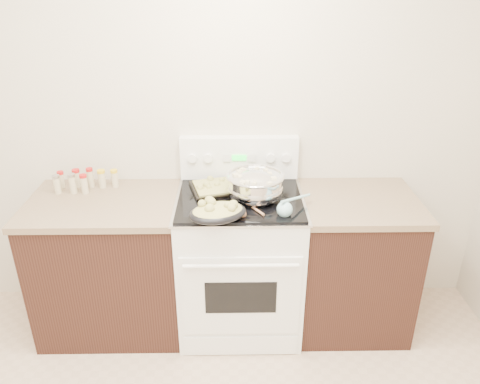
{
  "coord_description": "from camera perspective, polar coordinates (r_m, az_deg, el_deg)",
  "views": [
    {
      "loc": [
        0.31,
        -1.12,
        2.19
      ],
      "look_at": [
        0.35,
        1.37,
        1.0
      ],
      "focal_mm": 35.0,
      "sensor_mm": 36.0,
      "label": 1
    }
  ],
  "objects": [
    {
      "name": "mixing_bowl",
      "position": [
        2.77,
        1.86,
        0.67
      ],
      "size": [
        0.35,
        0.35,
        0.2
      ],
      "color": "silver",
      "rests_on": "kitchen_range"
    },
    {
      "name": "baking_sheet",
      "position": [
        2.92,
        -2.14,
        0.66
      ],
      "size": [
        0.45,
        0.36,
        0.06
      ],
      "color": "black",
      "rests_on": "kitchen_range"
    },
    {
      "name": "spice_jars",
      "position": [
        3.12,
        -18.6,
        1.35
      ],
      "size": [
        0.38,
        0.15,
        0.13
      ],
      "color": "#BFB28C",
      "rests_on": "counter_left"
    },
    {
      "name": "blue_ladle",
      "position": [
        2.62,
        5.6,
        -2.0
      ],
      "size": [
        0.22,
        0.24,
        0.11
      ],
      "color": "#8CC3D1",
      "rests_on": "kitchen_range"
    },
    {
      "name": "counter_left",
      "position": [
        3.18,
        -15.33,
        -8.43
      ],
      "size": [
        0.93,
        0.67,
        0.92
      ],
      "color": "black",
      "rests_on": "ground"
    },
    {
      "name": "kitchen_range",
      "position": [
        3.06,
        -0.02,
        -8.22
      ],
      "size": [
        0.78,
        0.73,
        1.22
      ],
      "color": "white",
      "rests_on": "ground"
    },
    {
      "name": "room_shell",
      "position": [
        1.26,
        -15.18,
        1.93
      ],
      "size": [
        4.1,
        3.6,
        2.75
      ],
      "color": "beige",
      "rests_on": "ground"
    },
    {
      "name": "wooden_spoon",
      "position": [
        2.64,
        0.73,
        -2.37
      ],
      "size": [
        0.15,
        0.22,
        0.04
      ],
      "color": "#B97B54",
      "rests_on": "kitchen_range"
    },
    {
      "name": "roasting_pan",
      "position": [
        2.56,
        -2.76,
        -2.38
      ],
      "size": [
        0.38,
        0.32,
        0.11
      ],
      "color": "black",
      "rests_on": "kitchen_range"
    },
    {
      "name": "counter_right",
      "position": [
        3.17,
        13.43,
        -8.25
      ],
      "size": [
        0.73,
        0.67,
        0.92
      ],
      "color": "black",
      "rests_on": "ground"
    }
  ]
}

